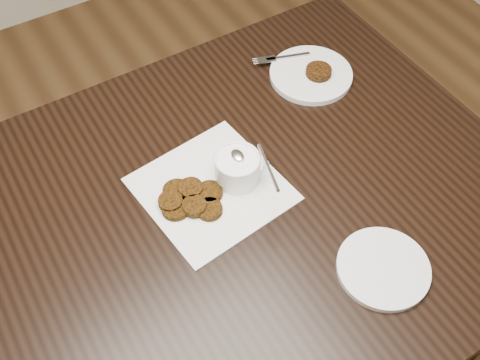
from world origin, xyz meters
The scene contains 6 objects.
table centered at (-0.07, 0.10, 0.38)m, with size 1.52×0.98×0.75m, color black.
napkin centered at (0.05, 0.17, 0.75)m, with size 0.28×0.28×0.00m, color white.
sauce_ramekin centered at (0.11, 0.16, 0.82)m, with size 0.13×0.13×0.13m, color white, non-canonical shape.
patty_cluster centered at (-0.01, 0.16, 0.76)m, with size 0.19×0.19×0.02m, color #603B0C, non-canonical shape.
plate_with_patty centered at (0.44, 0.34, 0.76)m, with size 0.21×0.21×0.03m, color silver, non-canonical shape.
plate_empty centered at (0.24, -0.17, 0.76)m, with size 0.18×0.18×0.01m, color silver.
Camera 1 is at (-0.27, -0.48, 1.73)m, focal length 42.75 mm.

